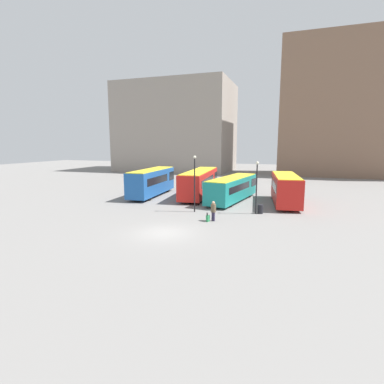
{
  "coord_description": "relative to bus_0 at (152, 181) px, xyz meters",
  "views": [
    {
      "loc": [
        8.91,
        -19.66,
        6.55
      ],
      "look_at": [
        -0.82,
        8.83,
        1.69
      ],
      "focal_mm": 28.0,
      "sensor_mm": 36.0,
      "label": 1
    }
  ],
  "objects": [
    {
      "name": "ground_plane",
      "position": [
        8.15,
        -14.55,
        -1.82
      ],
      "size": [
        160.0,
        160.0,
        0.0
      ],
      "primitive_type": "plane",
      "color": "slate"
    },
    {
      "name": "building_block_left",
      "position": [
        -10.76,
        35.53,
        8.57
      ],
      "size": [
        26.76,
        17.39,
        20.77
      ],
      "color": "gray",
      "rests_on": "ground_plane"
    },
    {
      "name": "building_block_right",
      "position": [
        29.02,
        35.53,
        11.91
      ],
      "size": [
        30.67,
        12.98,
        27.45
      ],
      "color": "#7F604C",
      "rests_on": "ground_plane"
    },
    {
      "name": "bus_0",
      "position": [
        0.0,
        0.0,
        0.0
      ],
      "size": [
        3.1,
        10.47,
        3.35
      ],
      "rotation": [
        0.0,
        0.0,
        1.64
      ],
      "color": "#1E56A3",
      "rests_on": "ground_plane"
    },
    {
      "name": "bus_1",
      "position": [
        5.81,
        1.82,
        -0.06
      ],
      "size": [
        3.74,
        12.58,
        3.23
      ],
      "rotation": [
        0.0,
        0.0,
        1.67
      ],
      "color": "red",
      "rests_on": "ground_plane"
    },
    {
      "name": "bus_2",
      "position": [
        10.44,
        -0.32,
        -0.31
      ],
      "size": [
        4.16,
        10.88,
        2.77
      ],
      "rotation": [
        0.0,
        0.0,
        1.41
      ],
      "color": "#19847F",
      "rests_on": "ground_plane"
    },
    {
      "name": "bus_3",
      "position": [
        16.29,
        -0.24,
        -0.08
      ],
      "size": [
        3.68,
        9.61,
        3.22
      ],
      "rotation": [
        0.0,
        0.0,
        1.7
      ],
      "color": "red",
      "rests_on": "ground_plane"
    },
    {
      "name": "traveler",
      "position": [
        10.72,
        -9.99,
        -0.79
      ],
      "size": [
        0.56,
        0.56,
        1.72
      ],
      "rotation": [
        0.0,
        0.0,
        1.25
      ],
      "color": "#382D4C",
      "rests_on": "ground_plane"
    },
    {
      "name": "suitcase",
      "position": [
        10.34,
        -10.34,
        -1.53
      ],
      "size": [
        0.29,
        0.36,
        0.8
      ],
      "rotation": [
        0.0,
        0.0,
        1.25
      ],
      "color": "#28844C",
      "rests_on": "ground_plane"
    },
    {
      "name": "lamp_post_0",
      "position": [
        8.1,
        -7.2,
        1.4
      ],
      "size": [
        0.28,
        0.28,
        5.44
      ],
      "color": "black",
      "rests_on": "ground_plane"
    },
    {
      "name": "lamp_post_1",
      "position": [
        13.84,
        -6.12,
        1.14
      ],
      "size": [
        0.28,
        0.28,
        4.95
      ],
      "color": "black",
      "rests_on": "ground_plane"
    },
    {
      "name": "trash_bin",
      "position": [
        14.24,
        -5.85,
        -1.39
      ],
      "size": [
        0.52,
        0.52,
        0.85
      ],
      "color": "black",
      "rests_on": "ground_plane"
    }
  ]
}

